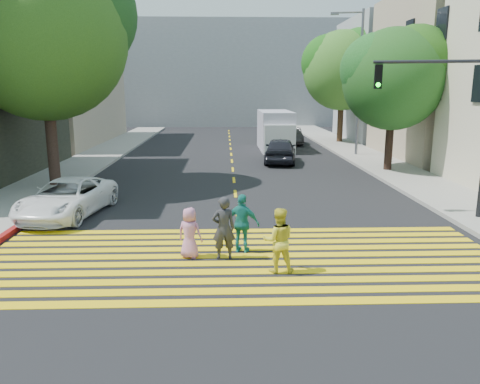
{
  "coord_description": "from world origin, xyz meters",
  "views": [
    {
      "loc": [
        -0.43,
        -10.08,
        4.3
      ],
      "look_at": [
        0.0,
        3.0,
        1.4
      ],
      "focal_mm": 35.0,
      "sensor_mm": 36.0,
      "label": 1
    }
  ],
  "objects_px": {
    "pedestrian_man": "(224,228)",
    "dark_car_near": "(280,150)",
    "tree_right_far": "(344,66)",
    "white_sedan": "(67,198)",
    "pedestrian_extra": "(242,223)",
    "silver_car": "(274,133)",
    "dark_car_parked": "(292,136)",
    "tree_left": "(45,27)",
    "tree_right_near": "(395,74)",
    "white_van": "(276,132)",
    "pedestrian_child": "(190,233)",
    "pedestrian_woman": "(278,240)",
    "traffic_signal": "(456,112)"
  },
  "relations": [
    {
      "from": "tree_left",
      "to": "dark_car_parked",
      "type": "height_order",
      "value": "tree_left"
    },
    {
      "from": "tree_left",
      "to": "tree_right_far",
      "type": "xyz_separation_m",
      "value": [
        16.8,
        16.62,
        -0.79
      ]
    },
    {
      "from": "tree_right_far",
      "to": "dark_car_parked",
      "type": "height_order",
      "value": "tree_right_far"
    },
    {
      "from": "dark_car_near",
      "to": "white_van",
      "type": "height_order",
      "value": "white_van"
    },
    {
      "from": "pedestrian_woman",
      "to": "traffic_signal",
      "type": "xyz_separation_m",
      "value": [
        6.15,
        4.39,
        2.77
      ]
    },
    {
      "from": "dark_car_parked",
      "to": "white_sedan",
      "type": "bearing_deg",
      "value": -116.83
    },
    {
      "from": "tree_right_near",
      "to": "tree_right_far",
      "type": "relative_size",
      "value": 0.83
    },
    {
      "from": "tree_right_far",
      "to": "pedestrian_man",
      "type": "xyz_separation_m",
      "value": [
        -9.37,
        -25.91,
        -5.19
      ]
    },
    {
      "from": "white_sedan",
      "to": "silver_car",
      "type": "distance_m",
      "value": 26.02
    },
    {
      "from": "tree_right_far",
      "to": "white_sedan",
      "type": "xyz_separation_m",
      "value": [
        -14.76,
        -21.53,
        -5.39
      ]
    },
    {
      "from": "pedestrian_man",
      "to": "traffic_signal",
      "type": "height_order",
      "value": "traffic_signal"
    },
    {
      "from": "white_van",
      "to": "pedestrian_man",
      "type": "bearing_deg",
      "value": -99.76
    },
    {
      "from": "pedestrian_child",
      "to": "silver_car",
      "type": "height_order",
      "value": "pedestrian_child"
    },
    {
      "from": "tree_right_near",
      "to": "pedestrian_child",
      "type": "bearing_deg",
      "value": -127.46
    },
    {
      "from": "tree_left",
      "to": "tree_right_near",
      "type": "xyz_separation_m",
      "value": [
        16.1,
        3.27,
        -1.78
      ]
    },
    {
      "from": "pedestrian_extra",
      "to": "tree_right_near",
      "type": "bearing_deg",
      "value": -104.14
    },
    {
      "from": "pedestrian_extra",
      "to": "white_van",
      "type": "distance_m",
      "value": 21.59
    },
    {
      "from": "tree_right_near",
      "to": "pedestrian_extra",
      "type": "distance_m",
      "value": 15.17
    },
    {
      "from": "tree_right_near",
      "to": "pedestrian_man",
      "type": "relative_size",
      "value": 4.51
    },
    {
      "from": "pedestrian_child",
      "to": "traffic_signal",
      "type": "xyz_separation_m",
      "value": [
        8.32,
        3.35,
        2.89
      ]
    },
    {
      "from": "dark_car_parked",
      "to": "tree_left",
      "type": "bearing_deg",
      "value": -128.19
    },
    {
      "from": "tree_right_far",
      "to": "dark_car_near",
      "type": "bearing_deg",
      "value": -121.17
    },
    {
      "from": "pedestrian_woman",
      "to": "pedestrian_extra",
      "type": "height_order",
      "value": "pedestrian_extra"
    },
    {
      "from": "tree_right_near",
      "to": "pedestrian_woman",
      "type": "bearing_deg",
      "value": -118.64
    },
    {
      "from": "pedestrian_extra",
      "to": "dark_car_parked",
      "type": "relative_size",
      "value": 0.41
    },
    {
      "from": "tree_right_near",
      "to": "white_sedan",
      "type": "xyz_separation_m",
      "value": [
        -14.05,
        -8.18,
        -4.4
      ]
    },
    {
      "from": "pedestrian_extra",
      "to": "dark_car_near",
      "type": "height_order",
      "value": "pedestrian_extra"
    },
    {
      "from": "tree_right_far",
      "to": "pedestrian_child",
      "type": "height_order",
      "value": "tree_right_far"
    },
    {
      "from": "tree_left",
      "to": "white_van",
      "type": "relative_size",
      "value": 1.73
    },
    {
      "from": "tree_right_near",
      "to": "white_van",
      "type": "xyz_separation_m",
      "value": [
        -4.99,
        9.28,
        -3.73
      ]
    },
    {
      "from": "dark_car_parked",
      "to": "traffic_signal",
      "type": "bearing_deg",
      "value": -84.32
    },
    {
      "from": "pedestrian_extra",
      "to": "silver_car",
      "type": "relative_size",
      "value": 0.37
    },
    {
      "from": "pedestrian_man",
      "to": "dark_car_near",
      "type": "bearing_deg",
      "value": -111.47
    },
    {
      "from": "white_van",
      "to": "traffic_signal",
      "type": "height_order",
      "value": "traffic_signal"
    },
    {
      "from": "dark_car_parked",
      "to": "pedestrian_child",
      "type": "bearing_deg",
      "value": -103.6
    },
    {
      "from": "white_sedan",
      "to": "tree_right_far",
      "type": "bearing_deg",
      "value": 64.92
    },
    {
      "from": "pedestrian_extra",
      "to": "dark_car_near",
      "type": "relative_size",
      "value": 0.36
    },
    {
      "from": "white_sedan",
      "to": "silver_car",
      "type": "xyz_separation_m",
      "value": [
        9.64,
        24.17,
        -0.01
      ]
    },
    {
      "from": "tree_left",
      "to": "traffic_signal",
      "type": "bearing_deg",
      "value": -21.4
    },
    {
      "from": "tree_left",
      "to": "pedestrian_woman",
      "type": "bearing_deg",
      "value": -49.5
    },
    {
      "from": "dark_car_near",
      "to": "pedestrian_child",
      "type": "bearing_deg",
      "value": 83.56
    },
    {
      "from": "tree_right_near",
      "to": "traffic_signal",
      "type": "relative_size",
      "value": 1.35
    },
    {
      "from": "tree_right_near",
      "to": "tree_right_far",
      "type": "bearing_deg",
      "value": 86.99
    },
    {
      "from": "tree_right_far",
      "to": "white_sedan",
      "type": "distance_m",
      "value": 26.65
    },
    {
      "from": "dark_car_parked",
      "to": "tree_right_far",
      "type": "bearing_deg",
      "value": 7.26
    },
    {
      "from": "white_van",
      "to": "traffic_signal",
      "type": "xyz_separation_m",
      "value": [
        3.78,
        -18.38,
        2.26
      ]
    },
    {
      "from": "tree_left",
      "to": "silver_car",
      "type": "height_order",
      "value": "tree_left"
    },
    {
      "from": "pedestrian_child",
      "to": "white_sedan",
      "type": "height_order",
      "value": "pedestrian_child"
    },
    {
      "from": "white_van",
      "to": "dark_car_parked",
      "type": "bearing_deg",
      "value": 64.62
    },
    {
      "from": "pedestrian_extra",
      "to": "silver_car",
      "type": "xyz_separation_m",
      "value": [
        3.75,
        28.06,
        -0.18
      ]
    }
  ]
}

